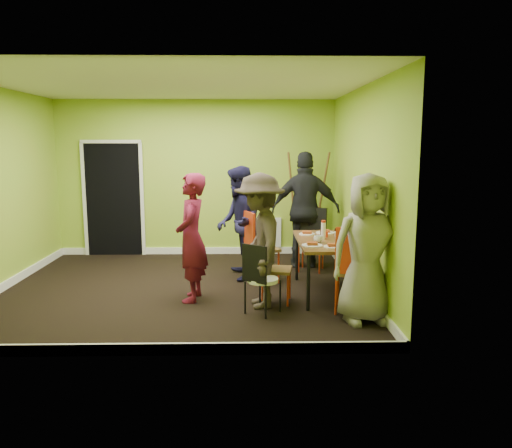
{
  "coord_description": "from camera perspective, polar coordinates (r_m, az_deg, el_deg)",
  "views": [
    {
      "loc": [
        0.9,
        -6.83,
        2.04
      ],
      "look_at": [
        1.04,
        0.0,
        0.92
      ],
      "focal_mm": 35.0,
      "sensor_mm": 36.0,
      "label": 1
    }
  ],
  "objects": [
    {
      "name": "person_left_far",
      "position": [
        7.47,
        -1.95,
        0.12
      ],
      "size": [
        0.74,
        0.9,
        1.7
      ],
      "primitive_type": "imported",
      "rotation": [
        0.0,
        0.0,
        -1.45
      ],
      "color": "black",
      "rests_on": "ground"
    },
    {
      "name": "chair_front_end",
      "position": [
        6.07,
        11.05,
        -4.6
      ],
      "size": [
        0.54,
        0.54,
        1.07
      ],
      "rotation": [
        0.0,
        0.0,
        -0.25
      ],
      "color": "red",
      "rests_on": "ground"
    },
    {
      "name": "ground",
      "position": [
        7.19,
        -8.39,
        -7.31
      ],
      "size": [
        5.0,
        5.0,
        0.0
      ],
      "primitive_type": "plane",
      "color": "black",
      "rests_on": "ground"
    },
    {
      "name": "chair_left_far",
      "position": [
        7.31,
        0.07,
        -2.15
      ],
      "size": [
        0.56,
        0.56,
        1.05
      ],
      "rotation": [
        0.0,
        0.0,
        -1.21
      ],
      "color": "red",
      "rests_on": "ground"
    },
    {
      "name": "chair_back_end",
      "position": [
        8.15,
        6.56,
        -0.22
      ],
      "size": [
        0.52,
        0.58,
        0.99
      ],
      "rotation": [
        0.0,
        0.0,
        2.84
      ],
      "color": "red",
      "rests_on": "ground"
    },
    {
      "name": "plate_far_front",
      "position": [
        6.3,
        8.78,
        -2.58
      ],
      "size": [
        0.23,
        0.23,
        0.01
      ],
      "primitive_type": "cylinder",
      "color": "white",
      "rests_on": "dining_table"
    },
    {
      "name": "blue_bottle",
      "position": [
        6.52,
        10.83,
        -1.34
      ],
      "size": [
        0.08,
        0.08,
        0.21
      ],
      "primitive_type": "cylinder",
      "color": "blue",
      "rests_on": "dining_table"
    },
    {
      "name": "orange_bottle",
      "position": [
        6.94,
        8.07,
        -1.19
      ],
      "size": [
        0.04,
        0.04,
        0.08
      ],
      "primitive_type": "cylinder",
      "color": "red",
      "rests_on": "dining_table"
    },
    {
      "name": "plate_wall_back",
      "position": [
        7.05,
        10.79,
        -1.38
      ],
      "size": [
        0.22,
        0.22,
        0.01
      ],
      "primitive_type": "cylinder",
      "color": "white",
      "rests_on": "dining_table"
    },
    {
      "name": "cup_b",
      "position": [
        6.82,
        9.35,
        -1.31
      ],
      "size": [
        0.11,
        0.11,
        0.1
      ],
      "primitive_type": "imported",
      "color": "white",
      "rests_on": "dining_table"
    },
    {
      "name": "chair_left_near",
      "position": [
        6.42,
        1.68,
        -4.46
      ],
      "size": [
        0.44,
        0.44,
        0.92
      ],
      "rotation": [
        0.0,
        0.0,
        -1.74
      ],
      "color": "red",
      "rests_on": "ground"
    },
    {
      "name": "dining_table",
      "position": [
        6.79,
        8.6,
        -2.24
      ],
      "size": [
        0.9,
        1.5,
        0.75
      ],
      "color": "black",
      "rests_on": "ground"
    },
    {
      "name": "person_left_near",
      "position": [
        6.18,
        0.44,
        -1.92
      ],
      "size": [
        0.73,
        1.14,
        1.68
      ],
      "primitive_type": "imported",
      "rotation": [
        0.0,
        0.0,
        -1.47
      ],
      "color": "#322921",
      "rests_on": "ground"
    },
    {
      "name": "plate_near_right",
      "position": [
        6.35,
        6.43,
        -2.44
      ],
      "size": [
        0.26,
        0.26,
        0.01
      ],
      "primitive_type": "cylinder",
      "color": "white",
      "rests_on": "dining_table"
    },
    {
      "name": "easel",
      "position": [
        8.95,
        5.88,
        2.12
      ],
      "size": [
        0.76,
        0.71,
        1.89
      ],
      "color": "brown",
      "rests_on": "ground"
    },
    {
      "name": "cup_a",
      "position": [
        6.56,
        7.12,
        -1.72
      ],
      "size": [
        0.12,
        0.12,
        0.09
      ],
      "primitive_type": "imported",
      "color": "white",
      "rests_on": "dining_table"
    },
    {
      "name": "glass_mid",
      "position": [
        6.99,
        7.6,
        -1.01
      ],
      "size": [
        0.06,
        0.06,
        0.1
      ],
      "primitive_type": "cylinder",
      "color": "black",
      "rests_on": "dining_table"
    },
    {
      "name": "plate_far_back",
      "position": [
        7.26,
        7.89,
        -0.99
      ],
      "size": [
        0.26,
        0.26,
        0.01
      ],
      "primitive_type": "cylinder",
      "color": "white",
      "rests_on": "dining_table"
    },
    {
      "name": "person_back_end",
      "position": [
        8.21,
        5.69,
        1.61
      ],
      "size": [
        1.15,
        0.57,
        1.9
      ],
      "primitive_type": "imported",
      "rotation": [
        0.0,
        0.0,
        3.05
      ],
      "color": "black",
      "rests_on": "ground"
    },
    {
      "name": "person_standing",
      "position": [
        6.48,
        -7.38,
        -1.55
      ],
      "size": [
        0.43,
        0.62,
        1.66
      ],
      "primitive_type": "imported",
      "rotation": [
        0.0,
        0.0,
        -1.62
      ],
      "color": "maroon",
      "rests_on": "ground"
    },
    {
      "name": "plate_wall_front",
      "position": [
        6.65,
        10.79,
        -2.03
      ],
      "size": [
        0.26,
        0.26,
        0.01
      ],
      "primitive_type": "cylinder",
      "color": "white",
      "rests_on": "dining_table"
    },
    {
      "name": "plate_near_left",
      "position": [
        7.13,
        5.84,
        -1.15
      ],
      "size": [
        0.22,
        0.22,
        0.01
      ],
      "primitive_type": "cylinder",
      "color": "white",
      "rests_on": "dining_table"
    },
    {
      "name": "person_front_end",
      "position": [
        5.78,
        12.57,
        -2.76
      ],
      "size": [
        0.91,
        0.66,
        1.71
      ],
      "primitive_type": "imported",
      "rotation": [
        0.0,
        0.0,
        0.15
      ],
      "color": "gray",
      "rests_on": "ground"
    },
    {
      "name": "glass_back",
      "position": [
        7.18,
        9.23,
        -0.85
      ],
      "size": [
        0.07,
        0.07,
        0.08
      ],
      "primitive_type": "cylinder",
      "color": "black",
      "rests_on": "dining_table"
    },
    {
      "name": "glass_front",
      "position": [
        6.34,
        10.71,
        -2.19
      ],
      "size": [
        0.06,
        0.06,
        0.09
      ],
      "primitive_type": "cylinder",
      "color": "black",
      "rests_on": "dining_table"
    },
    {
      "name": "thermos",
      "position": [
        6.79,
        7.7,
        -0.78
      ],
      "size": [
        0.06,
        0.06,
        0.23
      ],
      "primitive_type": "cylinder",
      "color": "white",
      "rests_on": "dining_table"
    },
    {
      "name": "chair_bentwood",
      "position": [
        5.95,
        0.44,
        -5.91
      ],
      "size": [
        0.47,
        0.47,
        0.87
      ],
      "rotation": [
        0.0,
        0.0,
        -0.65
      ],
      "color": "black",
      "rests_on": "ground"
    },
    {
      "name": "room_walls",
      "position": [
        7.02,
        -8.73,
        0.55
      ],
      "size": [
        5.04,
        4.54,
        2.82
      ],
      "color": "#8EBF31",
      "rests_on": "ground"
    }
  ]
}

